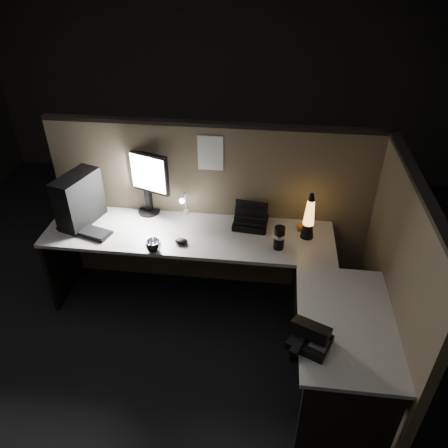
# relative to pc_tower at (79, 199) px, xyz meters

# --- Properties ---
(floor) EXTENTS (6.00, 6.00, 0.00)m
(floor) POSITION_rel_pc_tower_xyz_m (1.04, -0.66, -0.94)
(floor) COLOR black
(floor) RESTS_ON ground
(room_shell) EXTENTS (6.00, 6.00, 6.00)m
(room_shell) POSITION_rel_pc_tower_xyz_m (1.04, -0.66, 0.68)
(room_shell) COLOR silver
(room_shell) RESTS_ON ground
(partition_back) EXTENTS (2.66, 0.06, 1.50)m
(partition_back) POSITION_rel_pc_tower_xyz_m (1.04, 0.27, -0.19)
(partition_back) COLOR brown
(partition_back) RESTS_ON ground
(partition_right) EXTENTS (0.06, 1.66, 1.50)m
(partition_right) POSITION_rel_pc_tower_xyz_m (2.37, -0.56, -0.19)
(partition_right) COLOR brown
(partition_right) RESTS_ON ground
(desk) EXTENTS (2.60, 1.60, 0.73)m
(desk) POSITION_rel_pc_tower_xyz_m (1.22, -0.41, -0.36)
(desk) COLOR #A8A49E
(desk) RESTS_ON ground
(pc_tower) EXTENTS (0.30, 0.44, 0.42)m
(pc_tower) POSITION_rel_pc_tower_xyz_m (0.00, 0.00, 0.00)
(pc_tower) COLOR black
(pc_tower) RESTS_ON desk
(monitor) EXTENTS (0.41, 0.20, 0.55)m
(monitor) POSITION_rel_pc_tower_xyz_m (0.50, 0.22, 0.12)
(monitor) COLOR black
(monitor) RESTS_ON desk
(keyboard) EXTENTS (0.47, 0.28, 0.02)m
(keyboard) POSITION_rel_pc_tower_xyz_m (0.06, -0.14, -0.20)
(keyboard) COLOR black
(keyboard) RESTS_ON desk
(mouse) EXTENTS (0.11, 0.08, 0.04)m
(mouse) POSITION_rel_pc_tower_xyz_m (0.86, -0.20, -0.19)
(mouse) COLOR black
(mouse) RESTS_ON desk
(clip_lamp) EXTENTS (0.04, 0.17, 0.22)m
(clip_lamp) POSITION_rel_pc_tower_xyz_m (0.82, 0.16, -0.08)
(clip_lamp) COLOR silver
(clip_lamp) RESTS_ON desk
(organizer) EXTENTS (0.29, 0.26, 0.20)m
(organizer) POSITION_rel_pc_tower_xyz_m (1.37, 0.12, -0.17)
(organizer) COLOR black
(organizer) RESTS_ON desk
(lava_lamp) EXTENTS (0.10, 0.10, 0.39)m
(lava_lamp) POSITION_rel_pc_tower_xyz_m (1.82, 0.00, -0.05)
(lava_lamp) COLOR black
(lava_lamp) RESTS_ON desk
(travel_mug) EXTENTS (0.08, 0.08, 0.19)m
(travel_mug) POSITION_rel_pc_tower_xyz_m (1.60, -0.17, -0.12)
(travel_mug) COLOR black
(travel_mug) RESTS_ON desk
(steel_mug) EXTENTS (0.16, 0.16, 0.09)m
(steel_mug) POSITION_rel_pc_tower_xyz_m (0.68, -0.32, -0.16)
(steel_mug) COLOR #B4B5BB
(steel_mug) RESTS_ON desk
(figurine) EXTENTS (0.05, 0.05, 0.05)m
(figurine) POSITION_rel_pc_tower_xyz_m (1.77, 0.08, -0.17)
(figurine) COLOR orange
(figurine) RESTS_ON desk
(pinned_paper) EXTENTS (0.20, 0.00, 0.29)m
(pinned_paper) POSITION_rel_pc_tower_xyz_m (1.03, 0.24, 0.35)
(pinned_paper) COLOR white
(pinned_paper) RESTS_ON partition_back
(desk_phone) EXTENTS (0.29, 0.28, 0.14)m
(desk_phone) POSITION_rel_pc_tower_xyz_m (1.80, -1.07, -0.16)
(desk_phone) COLOR black
(desk_phone) RESTS_ON desk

